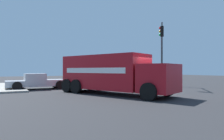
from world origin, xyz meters
TOP-DOWN VIEW (x-y plane):
  - ground_plane at (0.00, 0.00)m, footprint 100.00×100.00m
  - delivery_truck at (2.65, 1.64)m, footprint 8.81×5.59m
  - traffic_light_secondary at (6.06, -6.17)m, footprint 3.19×2.95m
  - pickup_silver at (9.08, 5.62)m, footprint 2.37×5.26m

SIDE VIEW (x-z plane):
  - ground_plane at x=0.00m, z-range 0.00..0.00m
  - pickup_silver at x=9.08m, z-range 0.04..1.42m
  - delivery_truck at x=2.65m, z-range 0.08..2.82m
  - traffic_light_secondary at x=6.06m, z-range 0.97..7.18m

